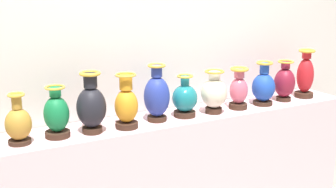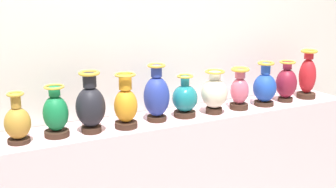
% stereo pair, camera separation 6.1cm
% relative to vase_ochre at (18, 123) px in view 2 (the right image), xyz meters
% --- Properties ---
extents(display_shelf, '(2.92, 0.40, 1.03)m').
position_rel_vase_ochre_xyz_m(display_shelf, '(1.00, 0.04, -0.64)').
color(display_shelf, beige).
rests_on(display_shelf, ground_plane).
extents(back_wall, '(5.34, 0.14, 2.96)m').
position_rel_vase_ochre_xyz_m(back_wall, '(1.01, 0.30, 0.34)').
color(back_wall, silver).
rests_on(back_wall, ground_plane).
extents(vase_ochre, '(0.15, 0.15, 0.30)m').
position_rel_vase_ochre_xyz_m(vase_ochre, '(0.00, 0.00, 0.00)').
color(vase_ochre, '#382319').
rests_on(vase_ochre, display_shelf).
extents(vase_emerald, '(0.15, 0.15, 0.31)m').
position_rel_vase_ochre_xyz_m(vase_emerald, '(0.22, 0.01, 0.02)').
color(vase_emerald, '#382319').
rests_on(vase_emerald, display_shelf).
extents(vase_onyx, '(0.18, 0.18, 0.38)m').
position_rel_vase_ochre_xyz_m(vase_onyx, '(0.43, -0.01, 0.05)').
color(vase_onyx, '#382319').
rests_on(vase_onyx, display_shelf).
extents(vase_amber, '(0.15, 0.15, 0.35)m').
position_rel_vase_ochre_xyz_m(vase_amber, '(0.66, -0.03, 0.03)').
color(vase_amber, '#382319').
rests_on(vase_amber, display_shelf).
extents(vase_cobalt, '(0.17, 0.17, 0.38)m').
position_rel_vase_ochre_xyz_m(vase_cobalt, '(0.90, 0.01, 0.05)').
color(vase_cobalt, '#382319').
rests_on(vase_cobalt, display_shelf).
extents(vase_teal, '(0.17, 0.17, 0.29)m').
position_rel_vase_ochre_xyz_m(vase_teal, '(1.11, 0.01, 0.00)').
color(vase_teal, '#382319').
rests_on(vase_teal, display_shelf).
extents(vase_ivory, '(0.18, 0.18, 0.31)m').
position_rel_vase_ochre_xyz_m(vase_ivory, '(1.33, -0.02, 0.02)').
color(vase_ivory, '#382319').
rests_on(vase_ivory, display_shelf).
extents(vase_rose, '(0.13, 0.13, 0.30)m').
position_rel_vase_ochre_xyz_m(vase_rose, '(1.55, -0.01, 0.02)').
color(vase_rose, '#382319').
rests_on(vase_rose, display_shelf).
extents(vase_sapphire, '(0.17, 0.17, 0.33)m').
position_rel_vase_ochre_xyz_m(vase_sapphire, '(1.78, -0.01, 0.02)').
color(vase_sapphire, '#382319').
rests_on(vase_sapphire, display_shelf).
extents(vase_burgundy, '(0.16, 0.16, 0.31)m').
position_rel_vase_ochre_xyz_m(vase_burgundy, '(2.00, 0.00, 0.02)').
color(vase_burgundy, '#382319').
rests_on(vase_burgundy, display_shelf).
extents(vase_crimson, '(0.15, 0.15, 0.38)m').
position_rel_vase_ochre_xyz_m(vase_crimson, '(2.22, 0.01, 0.05)').
color(vase_crimson, '#382319').
rests_on(vase_crimson, display_shelf).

